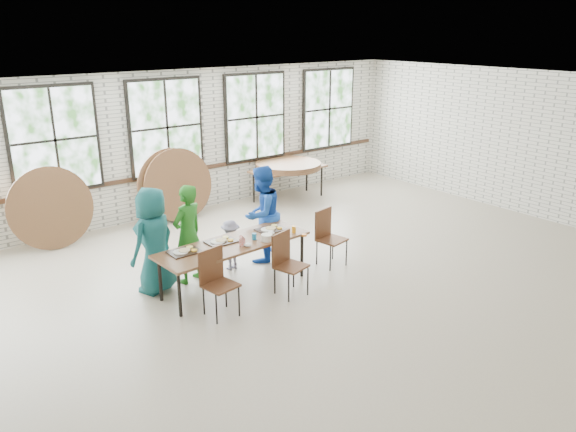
{
  "coord_description": "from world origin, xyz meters",
  "views": [
    {
      "loc": [
        -5.0,
        -6.05,
        3.81
      ],
      "look_at": [
        0.0,
        0.4,
        1.05
      ],
      "focal_mm": 35.0,
      "sensor_mm": 36.0,
      "label": 1
    }
  ],
  "objects_px": {
    "chair_near_left": "(216,277)",
    "chair_near_right": "(286,258)",
    "storage_table": "(288,170)",
    "dining_table": "(234,246)"
  },
  "relations": [
    {
      "from": "dining_table",
      "to": "storage_table",
      "type": "distance_m",
      "value": 4.76
    },
    {
      "from": "storage_table",
      "to": "chair_near_right",
      "type": "bearing_deg",
      "value": -130.21
    },
    {
      "from": "chair_near_left",
      "to": "chair_near_right",
      "type": "distance_m",
      "value": 1.16
    },
    {
      "from": "chair_near_left",
      "to": "storage_table",
      "type": "distance_m",
      "value": 5.59
    },
    {
      "from": "chair_near_right",
      "to": "dining_table",
      "type": "bearing_deg",
      "value": 114.68
    },
    {
      "from": "chair_near_right",
      "to": "storage_table",
      "type": "distance_m",
      "value": 4.86
    },
    {
      "from": "dining_table",
      "to": "storage_table",
      "type": "xyz_separation_m",
      "value": [
        3.53,
        3.2,
        -0.0
      ]
    },
    {
      "from": "chair_near_right",
      "to": "storage_table",
      "type": "xyz_separation_m",
      "value": [
        3.0,
        3.82,
        0.13
      ]
    },
    {
      "from": "dining_table",
      "to": "chair_near_left",
      "type": "height_order",
      "value": "chair_near_left"
    },
    {
      "from": "chair_near_left",
      "to": "storage_table",
      "type": "relative_size",
      "value": 0.52
    }
  ]
}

